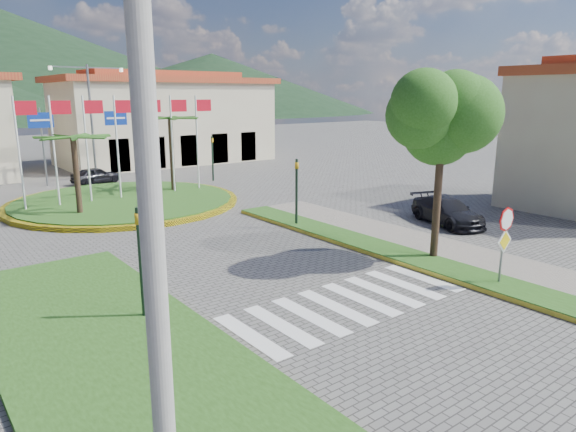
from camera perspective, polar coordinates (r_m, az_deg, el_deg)
ground at (r=13.27m, az=18.90°, el=-14.59°), size 160.00×160.00×0.00m
sidewalk_right at (r=18.99m, az=24.04°, el=-6.22°), size 4.00×28.00×0.15m
verge_right at (r=17.98m, az=22.19°, el=-7.07°), size 1.60×28.00×0.18m
median_left at (r=14.04m, az=-19.85°, el=-12.65°), size 5.00×14.00×0.18m
crosswalk at (r=15.55m, az=6.43°, el=-9.65°), size 8.00×3.00×0.01m
roundabout_island at (r=30.51m, az=-17.70°, el=1.61°), size 12.70×12.70×6.00m
stop_sign at (r=17.56m, az=22.94°, el=-1.79°), size 0.80×0.11×2.65m
deciduous_tree at (r=19.18m, az=16.81°, el=10.16°), size 3.60×3.60×6.80m
utility_pole at (r=6.89m, az=-14.97°, el=-0.21°), size 0.32×0.32×9.00m
traffic_light_left at (r=14.21m, az=-16.09°, el=-4.03°), size 0.15×0.18×3.20m
traffic_light_right at (r=23.66m, az=0.95°, el=3.34°), size 0.15×0.18×3.20m
traffic_light_far at (r=37.14m, az=-8.40°, el=6.86°), size 0.18×0.15×3.20m
direction_sign_west at (r=38.12m, az=-25.67°, el=8.26°), size 1.60×0.14×5.20m
direction_sign_east at (r=39.48m, az=-18.51°, el=9.02°), size 1.60×0.14×5.20m
street_lamp_centre at (r=37.88m, az=-21.01°, el=10.13°), size 4.80×0.16×8.00m
building_right at (r=48.58m, az=-13.47°, el=10.47°), size 19.08×9.54×8.05m
hill_far_east at (r=162.34m, az=-8.36°, el=14.27°), size 120.00×120.00×18.00m
car_dark_a at (r=38.24m, az=-20.56°, el=4.26°), size 3.55×2.00×1.14m
car_dark_b at (r=44.22m, az=-17.82°, el=5.64°), size 3.72×1.53×1.20m
car_side_right at (r=25.64m, az=17.27°, el=0.52°), size 3.06×4.65×1.25m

